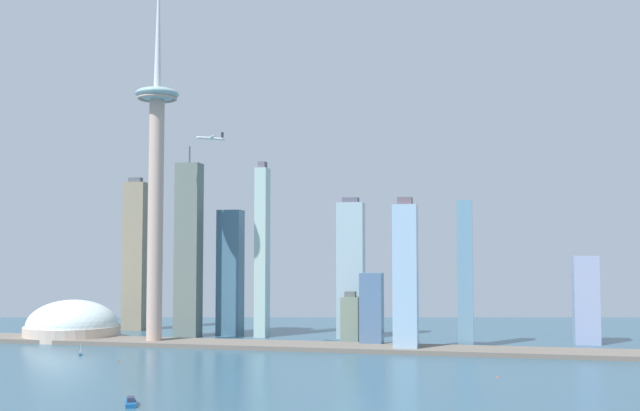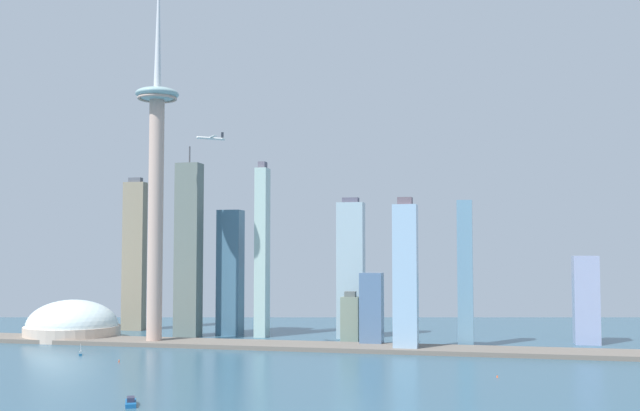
# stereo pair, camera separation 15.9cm
# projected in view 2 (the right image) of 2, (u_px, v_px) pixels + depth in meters

# --- Properties ---
(waterfront_pier) EXTENTS (754.80, 49.55, 3.84)m
(waterfront_pier) POSITION_uv_depth(u_px,v_px,m) (341.00, 347.00, 670.89)
(waterfront_pier) COLOR #6B6259
(waterfront_pier) RESTS_ON ground
(observation_tower) EXTENTS (41.10, 41.10, 376.11)m
(observation_tower) POSITION_uv_depth(u_px,v_px,m) (156.00, 163.00, 715.50)
(observation_tower) COLOR #C3A292
(observation_tower) RESTS_ON ground
(stadium_dome) EXTENTS (93.67, 93.67, 51.78)m
(stadium_dome) POSITION_uv_depth(u_px,v_px,m) (72.00, 327.00, 751.80)
(stadium_dome) COLOR beige
(stadium_dome) RESTS_ON ground
(skyscraper_0) EXTENTS (24.70, 19.84, 130.38)m
(skyscraper_0) POSITION_uv_depth(u_px,v_px,m) (230.00, 272.00, 790.74)
(skyscraper_0) COLOR #3F667F
(skyscraper_0) RESTS_ON ground
(skyscraper_1) EXTENTS (13.75, 15.66, 133.68)m
(skyscraper_1) POSITION_uv_depth(u_px,v_px,m) (465.00, 273.00, 688.33)
(skyscraper_1) COLOR #618BA6
(skyscraper_1) RESTS_ON ground
(skyscraper_2) EXTENTS (24.82, 18.42, 195.81)m
(skyscraper_2) POSITION_uv_depth(u_px,v_px,m) (189.00, 249.00, 775.24)
(skyscraper_2) COLOR slate
(skyscraper_2) RESTS_ON ground
(skyscraper_3) EXTENTS (24.40, 12.34, 169.48)m
(skyscraper_3) POSITION_uv_depth(u_px,v_px,m) (134.00, 255.00, 839.74)
(skyscraper_3) COLOR gray
(skyscraper_3) RESTS_ON ground
(skyscraper_4) EXTENTS (22.91, 22.63, 82.84)m
(skyscraper_4) POSITION_uv_depth(u_px,v_px,m) (586.00, 300.00, 711.48)
(skyscraper_4) COLOR #929FC5
(skyscraper_4) RESTS_ON ground
(skyscraper_5) EXTENTS (20.19, 19.31, 67.24)m
(skyscraper_5) POSITION_uv_depth(u_px,v_px,m) (372.00, 310.00, 690.32)
(skyscraper_5) COLOR slate
(skyscraper_5) RESTS_ON ground
(skyscraper_6) EXTENTS (12.06, 17.55, 179.49)m
(skyscraper_6) POSITION_uv_depth(u_px,v_px,m) (262.00, 251.00, 775.18)
(skyscraper_6) COLOR #A4C4BD
(skyscraper_6) RESTS_ON ground
(skyscraper_7) EXTENTS (26.88, 17.67, 141.37)m
(skyscraper_7) POSITION_uv_depth(u_px,v_px,m) (351.00, 269.00, 761.10)
(skyscraper_7) COLOR #99B3C0
(skyscraper_7) RESTS_ON ground
(skyscraper_8) EXTENTS (20.97, 18.19, 134.25)m
(skyscraper_8) POSITION_uv_depth(u_px,v_px,m) (405.00, 276.00, 657.60)
(skyscraper_8) COLOR #95B6D3
(skyscraper_8) RESTS_ON ground
(skyscraper_9) EXTENTS (17.08, 15.26, 48.59)m
(skyscraper_9) POSITION_uv_depth(u_px,v_px,m) (350.00, 319.00, 723.20)
(skyscraper_9) COLOR gray
(skyscraper_9) RESTS_ON ground
(boat_1) EXTENTS (5.90, 7.39, 9.46)m
(boat_1) POSITION_uv_depth(u_px,v_px,m) (80.00, 354.00, 632.43)
(boat_1) COLOR #14537F
(boat_1) RESTS_ON ground
(boat_5) EXTENTS (13.17, 18.39, 4.80)m
(boat_5) POSITION_uv_depth(u_px,v_px,m) (131.00, 402.00, 424.77)
(boat_5) COLOR #14528E
(boat_5) RESTS_ON ground
(channel_buoy_0) EXTENTS (1.49, 1.49, 1.59)m
(channel_buoy_0) POSITION_uv_depth(u_px,v_px,m) (497.00, 376.00, 520.27)
(channel_buoy_0) COLOR #E54C19
(channel_buoy_0) RESTS_ON ground
(channel_buoy_2) EXTENTS (1.10, 1.10, 2.62)m
(channel_buoy_2) POSITION_uv_depth(u_px,v_px,m) (119.00, 361.00, 591.57)
(channel_buoy_2) COLOR #E54C19
(channel_buoy_2) RESTS_ON ground
(airplane) EXTENTS (21.97, 21.16, 7.22)m
(airplane) POSITION_uv_depth(u_px,v_px,m) (211.00, 138.00, 654.60)
(airplane) COLOR white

